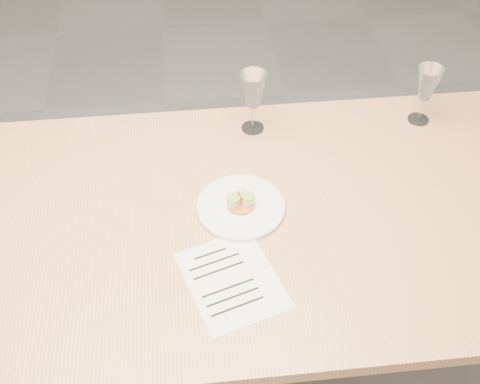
{
  "coord_description": "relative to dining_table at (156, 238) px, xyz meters",
  "views": [
    {
      "loc": [
        0.12,
        -1.14,
        2.02
      ],
      "look_at": [
        0.25,
        0.04,
        0.8
      ],
      "focal_mm": 45.0,
      "sensor_mm": 36.0,
      "label": 1
    }
  ],
  "objects": [
    {
      "name": "wine_glass_3",
      "position": [
        0.89,
        0.37,
        0.21
      ],
      "size": [
        0.08,
        0.08,
        0.2
      ],
      "color": "white",
      "rests_on": "dining_table"
    },
    {
      "name": "ground",
      "position": [
        0.0,
        0.0,
        -0.68
      ],
      "size": [
        7.0,
        7.0,
        0.0
      ],
      "primitive_type": "plane",
      "color": "slate",
      "rests_on": "ground"
    },
    {
      "name": "recipe_sheet",
      "position": [
        0.2,
        -0.22,
        0.07
      ],
      "size": [
        0.3,
        0.34,
        0.0
      ],
      "rotation": [
        0.0,
        0.0,
        0.31
      ],
      "color": "white",
      "rests_on": "dining_table"
    },
    {
      "name": "dinner_plate",
      "position": [
        0.25,
        0.02,
        0.08
      ],
      "size": [
        0.25,
        0.25,
        0.07
      ],
      "rotation": [
        0.0,
        0.0,
        0.09
      ],
      "color": "white",
      "rests_on": "dining_table"
    },
    {
      "name": "wine_glass_2",
      "position": [
        0.33,
        0.38,
        0.22
      ],
      "size": [
        0.09,
        0.09,
        0.21
      ],
      "color": "white",
      "rests_on": "dining_table"
    },
    {
      "name": "dining_table",
      "position": [
        0.0,
        0.0,
        0.0
      ],
      "size": [
        2.4,
        1.0,
        0.75
      ],
      "color": "tan",
      "rests_on": "ground"
    }
  ]
}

